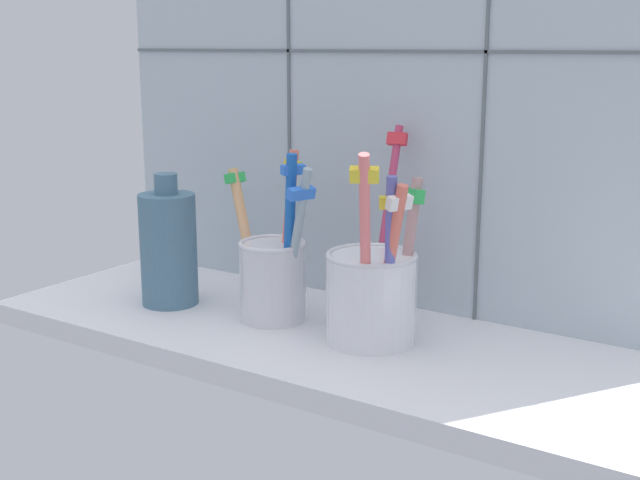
# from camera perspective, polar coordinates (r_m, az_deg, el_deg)

# --- Properties ---
(counter_slab) EXTENTS (0.64, 0.22, 0.02)m
(counter_slab) POSITION_cam_1_polar(r_m,az_deg,el_deg) (0.76, -0.23, -6.97)
(counter_slab) COLOR silver
(counter_slab) RESTS_ON ground
(tile_wall_back) EXTENTS (0.64, 0.02, 0.45)m
(tile_wall_back) POSITION_cam_1_polar(r_m,az_deg,el_deg) (0.82, 4.49, 9.85)
(tile_wall_back) COLOR #B2C1CC
(tile_wall_back) RESTS_ON ground
(toothbrush_cup_left) EXTENTS (0.11, 0.06, 0.16)m
(toothbrush_cup_left) POSITION_cam_1_polar(r_m,az_deg,el_deg) (0.78, -3.21, -2.20)
(toothbrush_cup_left) COLOR silver
(toothbrush_cup_left) RESTS_ON counter_slab
(toothbrush_cup_right) EXTENTS (0.09, 0.16, 0.18)m
(toothbrush_cup_right) POSITION_cam_1_polar(r_m,az_deg,el_deg) (0.72, 3.66, -3.44)
(toothbrush_cup_right) COLOR white
(toothbrush_cup_right) RESTS_ON counter_slab
(ceramic_vase) EXTENTS (0.06, 0.06, 0.13)m
(ceramic_vase) POSITION_cam_1_polar(r_m,az_deg,el_deg) (0.83, -10.37, -0.51)
(ceramic_vase) COLOR slate
(ceramic_vase) RESTS_ON counter_slab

